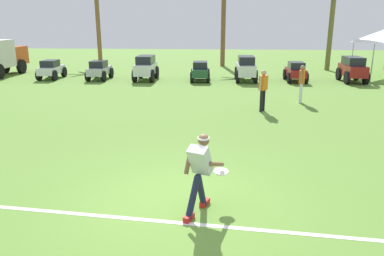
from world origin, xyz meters
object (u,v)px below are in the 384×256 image
object	(u,v)px
parked_car_slot_g	(353,69)
palm_tree_far_left	(98,16)
frisbee_thrower	(200,169)
parked_car_slot_d	(200,71)
palm_tree_right_of_centre	(332,18)
parked_car_slot_b	(99,70)
palm_tree_left_of_centre	(224,15)
frisbee_in_flight	(221,171)
teammate_near_sideline	(302,80)
parked_car_slot_c	(146,67)
parked_car_slot_f	(296,71)
parked_car_slot_e	(246,68)
teammate_midfield	(263,87)
parked_car_slot_a	(51,69)

from	to	relation	value
parked_car_slot_g	palm_tree_far_left	xyz separation A→B (m)	(-17.03, 8.47, 2.95)
frisbee_thrower	parked_car_slot_d	bearing A→B (deg)	92.99
palm_tree_right_of_centre	parked_car_slot_b	bearing A→B (deg)	-159.57
palm_tree_far_left	palm_tree_left_of_centre	world-z (taller)	palm_tree_left_of_centre
frisbee_in_flight	teammate_near_sideline	xyz separation A→B (m)	(3.33, 9.21, 0.33)
parked_car_slot_b	palm_tree_left_of_centre	size ratio (longest dim) A/B	0.34
parked_car_slot_c	frisbee_in_flight	bearing A→B (deg)	-73.89
teammate_near_sideline	parked_car_slot_f	world-z (taller)	teammate_near_sideline
teammate_near_sideline	palm_tree_far_left	bearing A→B (deg)	132.28
palm_tree_far_left	palm_tree_left_of_centre	size ratio (longest dim) A/B	0.97
frisbee_thrower	palm_tree_far_left	distance (m)	25.81
frisbee_thrower	parked_car_slot_e	world-z (taller)	same
parked_car_slot_f	palm_tree_left_of_centre	xyz separation A→B (m)	(-4.06, 7.41, 3.14)
parked_car_slot_b	teammate_midfield	bearing A→B (deg)	-40.83
frisbee_thrower	parked_car_slot_f	size ratio (longest dim) A/B	0.63
parked_car_slot_a	palm_tree_left_of_centre	distance (m)	12.96
palm_tree_left_of_centre	palm_tree_far_left	bearing A→B (deg)	173.89
parked_car_slot_a	parked_car_slot_f	xyz separation A→B (m)	(14.23, -0.01, 0.00)
parked_car_slot_c	parked_car_slot_d	bearing A→B (deg)	0.36
palm_tree_right_of_centre	palm_tree_left_of_centre	bearing A→B (deg)	163.97
palm_tree_left_of_centre	palm_tree_right_of_centre	world-z (taller)	palm_tree_left_of_centre
parked_car_slot_b	parked_car_slot_g	bearing A→B (deg)	0.29
parked_car_slot_a	palm_tree_left_of_centre	xyz separation A→B (m)	(10.17, 7.40, 3.14)
parked_car_slot_b	palm_tree_right_of_centre	bearing A→B (deg)	20.43
parked_car_slot_e	palm_tree_left_of_centre	world-z (taller)	palm_tree_left_of_centre
frisbee_thrower	parked_car_slot_e	size ratio (longest dim) A/B	0.59
frisbee_in_flight	frisbee_thrower	bearing A→B (deg)	-136.68
parked_car_slot_a	parked_car_slot_e	size ratio (longest dim) A/B	0.95
palm_tree_left_of_centre	parked_car_slot_f	bearing A→B (deg)	-61.26
parked_car_slot_d	parked_car_slot_e	world-z (taller)	parked_car_slot_e
parked_car_slot_e	frisbee_thrower	bearing A→B (deg)	-96.64
parked_car_slot_c	parked_car_slot_d	world-z (taller)	parked_car_slot_c
palm_tree_right_of_centre	teammate_near_sideline	bearing A→B (deg)	-110.07
frisbee_thrower	teammate_midfield	size ratio (longest dim) A/B	0.90
frisbee_in_flight	teammate_midfield	bearing A→B (deg)	78.24
parked_car_slot_a	parked_car_slot_b	size ratio (longest dim) A/B	1.01
teammate_midfield	palm_tree_right_of_centre	distance (m)	14.36
parked_car_slot_a	parked_car_slot_d	bearing A→B (deg)	-0.98
teammate_midfield	parked_car_slot_a	world-z (taller)	teammate_midfield
parked_car_slot_b	parked_car_slot_c	distance (m)	2.77
teammate_midfield	palm_tree_far_left	xyz separation A→B (m)	(-11.27, 16.01, 2.75)
frisbee_thrower	parked_car_slot_b	distance (m)	16.75
frisbee_thrower	parked_car_slot_d	world-z (taller)	frisbee_thrower
parked_car_slot_c	palm_tree_far_left	size ratio (longest dim) A/B	0.38
parked_car_slot_g	palm_tree_left_of_centre	distance (m)	10.73
parked_car_slot_a	palm_tree_far_left	bearing A→B (deg)	87.90
frisbee_in_flight	parked_car_slot_d	distance (m)	14.98
frisbee_in_flight	parked_car_slot_b	bearing A→B (deg)	115.25
parked_car_slot_a	parked_car_slot_f	world-z (taller)	same
parked_car_slot_a	parked_car_slot_c	xyz separation A→B (m)	(5.70, -0.17, 0.18)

